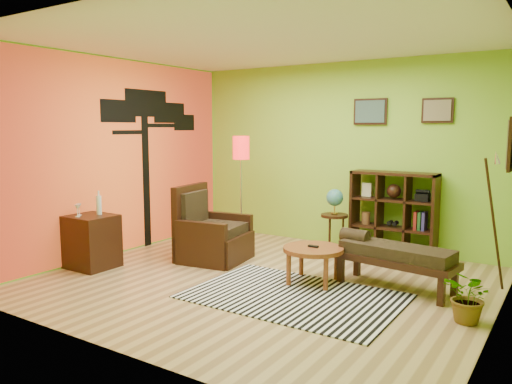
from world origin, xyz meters
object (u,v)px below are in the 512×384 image
Objects in this scene: bench at (393,254)px; cube_shelf at (394,214)px; coffee_table at (313,252)px; side_cabinet at (92,241)px; potted_plant at (470,303)px; globe_table at (335,205)px; floor_lamp at (241,158)px; armchair at (210,237)px.

cube_shelf is at bearing 107.35° from bench.
coffee_table is 0.90m from bench.
bench is (3.57, 1.28, 0.05)m from side_cabinet.
coffee_table reaches higher than potted_plant.
cube_shelf reaches higher than globe_table.
floor_lamp is at bearing 165.97° from bench.
armchair is at bearing 174.00° from coffee_table.
armchair is 0.86× the size of cube_shelf.
cube_shelf is 1.54m from bench.
coffee_table is 0.59× the size of cube_shelf.
side_cabinet is at bearing -171.41° from potted_plant.
side_cabinet is 0.72× the size of bench.
floor_lamp is 1.79× the size of globe_table.
globe_table is at bearing 138.04° from bench.
coffee_table is at bearing -159.73° from bench.
cube_shelf reaches higher than armchair.
floor_lamp is 2.35m from cube_shelf.
cube_shelf is (0.39, 1.77, 0.23)m from coffee_table.
side_cabinet reaches higher than bench.
side_cabinet is 4.16m from cube_shelf.
potted_plant is (1.39, -2.06, -0.40)m from cube_shelf.
coffee_table is 1.83m from cube_shelf.
cube_shelf is (3.11, 2.74, 0.25)m from side_cabinet.
coffee_table is 2.89m from side_cabinet.
floor_lamp is at bearing 90.73° from armchair.
coffee_table is at bearing -29.38° from floor_lamp.
bench is (2.52, -0.63, -0.97)m from floor_lamp.
floor_lamp is 1.54m from globe_table.
globe_table is 1.87× the size of potted_plant.
armchair is at bearing -136.96° from globe_table.
armchair is 0.61× the size of floor_lamp.
armchair is 3.47m from potted_plant.
side_cabinet is 2.41m from floor_lamp.
side_cabinet is (-1.06, -1.14, 0.04)m from armchair.
bench is 1.13m from potted_plant.
bench is at bearing 147.03° from potted_plant.
cube_shelf is (2.06, 0.83, -0.77)m from floor_lamp.
potted_plant is at bearing -9.30° from coffee_table.
globe_table reaches higher than bench.
bench is 2.76× the size of potted_plant.
side_cabinet is 0.59× the size of floor_lamp.
potted_plant is at bearing -38.31° from globe_table.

